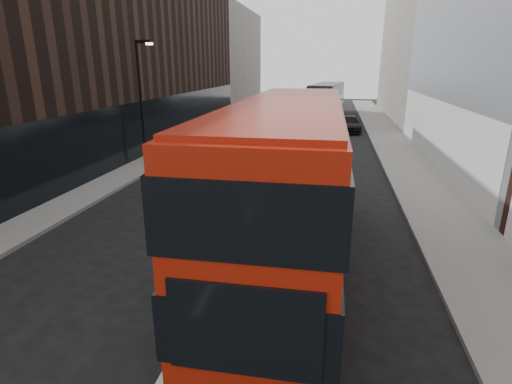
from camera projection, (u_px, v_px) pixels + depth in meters
The scene contains 11 objects.
sidewalk_right at pixel (396, 149), 28.52m from camera, with size 3.00×80.00×0.15m, color slate.
sidewalk_left at pixel (190, 141), 31.29m from camera, with size 2.00×80.00×0.15m, color slate.
building_victorian at pixel (418, 27), 42.68m from camera, with size 6.50×24.00×21.00m.
building_left_mid at pixel (167, 50), 34.49m from camera, with size 5.00×24.00×14.00m, color black.
building_left_far at pixel (230, 59), 55.22m from camera, with size 5.00×20.00×13.00m, color slate.
street_lamp at pixel (142, 93), 23.53m from camera, with size 1.06×0.22×7.00m.
red_bus at pixel (288, 179), 11.31m from camera, with size 2.94×12.16×4.89m.
grey_bus at pixel (327, 99), 45.40m from camera, with size 4.08×11.93×3.79m.
car_a at pixel (286, 188), 17.31m from camera, with size 1.63×4.06×1.38m, color black.
car_b at pixel (318, 144), 27.08m from camera, with size 1.40×4.00×1.32m, color gray.
car_c at pixel (349, 124), 36.06m from camera, with size 1.95×4.80×1.39m, color black.
Camera 1 is at (2.96, -4.49, 5.81)m, focal length 28.00 mm.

